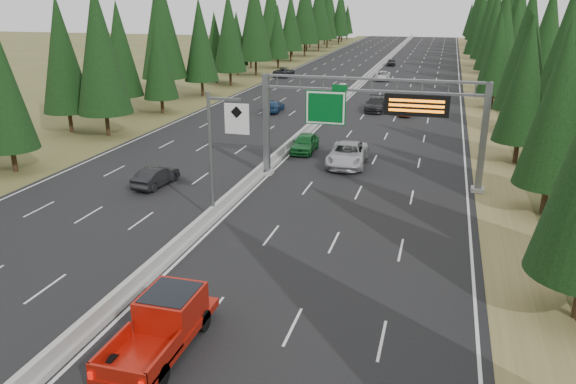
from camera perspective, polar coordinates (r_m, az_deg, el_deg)
name	(u,v)px	position (r m, az deg, el deg)	size (l,w,h in m)	color
road	(354,90)	(87.37, 6.75, 10.27)	(32.00, 260.00, 0.08)	black
shoulder_right	(477,95)	(86.47, 18.62, 9.32)	(3.60, 260.00, 0.06)	olive
shoulder_left	(244,85)	(91.79, -4.48, 10.76)	(3.60, 260.00, 0.06)	brown
median_barrier	(354,87)	(87.32, 6.76, 10.51)	(0.70, 260.00, 0.85)	#999893
sign_gantry	(379,115)	(41.24, 9.24, 7.72)	(16.75, 0.98, 7.80)	slate
hov_sign_pole	(219,148)	(33.96, -7.00, 4.46)	(2.80, 0.50, 8.00)	slate
tree_row_right	(525,33)	(77.82, 22.93, 14.68)	(11.90, 246.09, 18.60)	black
tree_row_left	(202,28)	(86.83, -8.74, 16.14)	(11.75, 244.48, 18.99)	black
silver_minivan	(347,154)	(46.87, 6.06, 3.84)	(3.00, 6.50, 1.81)	#B9B9BE
red_pickup	(166,319)	(23.22, -12.28, -12.48)	(2.27, 6.36, 2.07)	black
car_ahead_green	(305,143)	(50.71, 1.73, 5.02)	(1.94, 4.83, 1.65)	#155F26
car_ahead_dkred	(406,110)	(68.55, 11.88, 8.18)	(1.40, 4.00, 1.32)	#5F1E0D
car_ahead_dkgrey	(375,104)	(70.65, 8.85, 8.80)	(2.28, 5.60, 1.62)	black
car_ahead_white	(383,76)	(98.33, 9.60, 11.56)	(2.42, 5.25, 1.46)	silver
car_ahead_far	(391,62)	(120.66, 10.44, 12.84)	(1.63, 4.05, 1.38)	black
car_onc_near	(156,177)	(42.44, -13.29, 1.54)	(1.52, 4.36, 1.44)	black
car_onc_blue	(273,106)	(69.22, -1.50, 8.71)	(1.95, 4.79, 1.39)	navy
car_onc_white	(343,87)	(85.90, 5.58, 10.62)	(1.50, 3.74, 1.27)	white
car_onc_far	(284,72)	(101.73, -0.41, 12.11)	(2.66, 5.77, 1.60)	black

